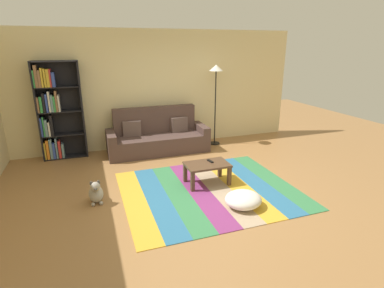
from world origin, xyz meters
TOP-DOWN VIEW (x-y plane):
  - ground_plane at (0.00, 0.00)m, footprint 14.00×14.00m
  - back_wall at (0.00, 2.55)m, footprint 6.80×0.10m
  - rug at (0.13, -0.22)m, footprint 2.86×2.44m
  - couch at (-0.22, 2.02)m, footprint 2.26×0.80m
  - bookshelf at (-2.32, 2.30)m, footprint 0.90×0.28m
  - coffee_table at (0.19, 0.03)m, footprint 0.76×0.48m
  - pouf at (0.40, -0.91)m, footprint 0.56×0.52m
  - dog at (-1.68, -0.01)m, footprint 0.22×0.35m
  - standing_lamp at (1.24, 2.10)m, footprint 0.32×0.32m
  - tv_remote at (0.28, 0.10)m, footprint 0.07×0.16m

SIDE VIEW (x-z plane):
  - ground_plane at x=0.00m, z-range 0.00..0.00m
  - rug at x=0.13m, z-range 0.00..0.01m
  - pouf at x=0.40m, z-range 0.01..0.25m
  - dog at x=-1.68m, z-range -0.04..0.36m
  - coffee_table at x=0.19m, z-range 0.13..0.50m
  - couch at x=-0.22m, z-range -0.16..0.84m
  - tv_remote at x=0.28m, z-range 0.38..0.40m
  - bookshelf at x=-2.32m, z-range 0.00..2.05m
  - back_wall at x=0.00m, z-range 0.00..2.70m
  - standing_lamp at x=1.24m, z-range 0.64..2.56m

